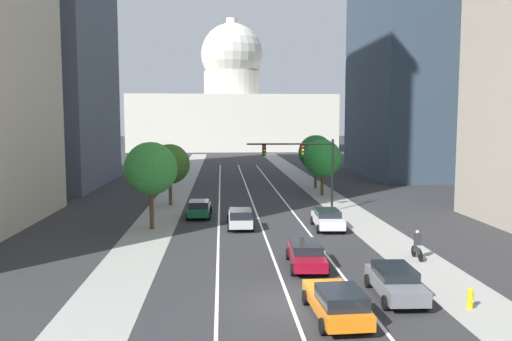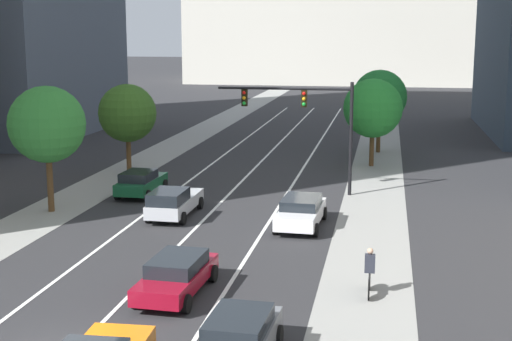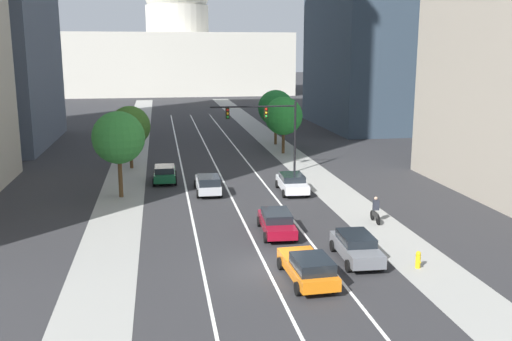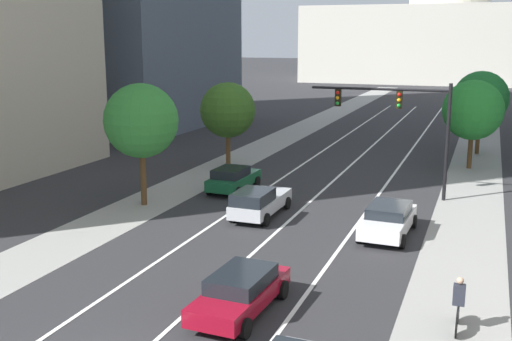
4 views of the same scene
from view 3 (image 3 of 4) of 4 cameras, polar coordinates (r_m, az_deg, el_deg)
name	(u,v)px [view 3 (image 3 of 4)]	position (r m, az deg, el deg)	size (l,w,h in m)	color
ground_plane	(205,143)	(68.18, -5.12, 2.69)	(400.00, 400.00, 0.00)	#2B2B2D
sidewalk_left	(132,153)	(63.13, -12.20, 1.71)	(3.42, 130.00, 0.01)	gray
sidewalk_right	(281,149)	(64.46, 2.53, 2.19)	(3.42, 130.00, 0.01)	gray
lane_stripe_left	(182,170)	(53.27, -7.32, 0.01)	(0.16, 90.00, 0.01)	white
lane_stripe_center	(217,169)	(53.49, -3.84, 0.13)	(0.16, 90.00, 0.01)	white
lane_stripe_right	(252,168)	(53.90, -0.41, 0.25)	(0.16, 90.00, 0.01)	white
office_tower_far_right	(394,10)	(85.35, 13.53, 15.25)	(20.56, 23.81, 32.52)	#334251
capitol_building	(178,48)	(146.74, -7.73, 11.96)	(53.52, 26.91, 35.44)	beige
car_green	(165,173)	(48.71, -9.03, -0.27)	(2.03, 4.30, 1.44)	#14512D
car_orange	(308,267)	(27.99, 5.21, -9.53)	(2.19, 4.78, 1.45)	orange
car_gray	(356,246)	(31.05, 9.91, -7.43)	(2.09, 4.50, 1.43)	slate
car_silver	(208,184)	(44.48, -4.77, -1.30)	(1.97, 4.80, 1.53)	#B2B5BA
car_white	(292,183)	(44.84, 3.60, -1.21)	(2.20, 4.71, 1.42)	silver
car_crimson	(277,222)	(34.88, 2.06, -5.11)	(2.16, 4.73, 1.38)	maroon
traffic_signal_mast	(268,121)	(51.06, 1.23, 4.88)	(7.70, 0.39, 6.41)	black
fire_hydrant	(418,260)	(30.77, 15.77, -8.49)	(0.26, 0.35, 0.91)	yellow
cyclist	(376,210)	(37.74, 11.77, -3.85)	(0.36, 1.70, 1.72)	black
street_tree_far_right	(276,108)	(66.87, 1.97, 6.22)	(4.13, 4.13, 6.33)	#51381E
street_tree_mid_left	(130,126)	(54.51, -12.39, 4.29)	(3.78, 3.78, 5.83)	#51381E
street_tree_mid_right	(283,116)	(61.04, 2.74, 5.42)	(4.05, 4.05, 6.03)	#51381E
street_tree_near_left	(118,138)	(43.78, -13.48, 3.18)	(3.91, 3.91, 6.50)	#51381E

